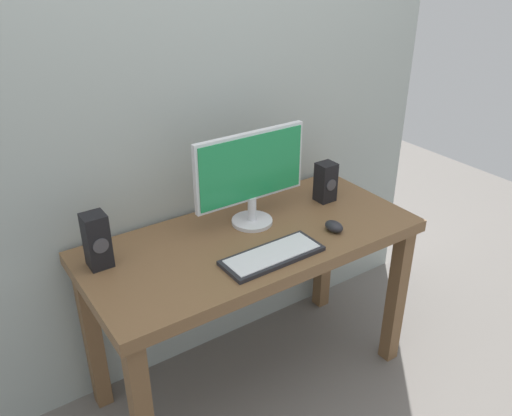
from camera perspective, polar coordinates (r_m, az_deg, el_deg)
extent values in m
plane|color=slate|center=(2.60, -0.33, -17.64)|extent=(6.00, 6.00, 0.00)
cube|color=#9EA8A3|center=(2.16, -5.87, 18.16)|extent=(2.44, 0.04, 3.00)
cube|color=brown|center=(2.15, -0.38, -3.57)|extent=(1.36, 0.62, 0.05)
cube|color=brown|center=(2.56, 14.79, -9.16)|extent=(0.06, 0.06, 0.71)
cube|color=brown|center=(2.36, -17.08, -13.21)|extent=(0.06, 0.06, 0.71)
cube|color=brown|center=(2.85, 7.29, -4.31)|extent=(0.06, 0.06, 0.71)
cylinder|color=silver|center=(2.22, -0.43, -1.42)|extent=(0.17, 0.17, 0.02)
cylinder|color=silver|center=(2.19, -0.43, -0.08)|extent=(0.04, 0.04, 0.10)
cube|color=silver|center=(2.12, -0.63, 4.44)|extent=(0.50, 0.02, 0.29)
cube|color=#1E8C4C|center=(2.11, -0.42, 4.32)|extent=(0.48, 0.01, 0.26)
cube|color=#232328|center=(1.99, 1.76, -5.13)|extent=(0.40, 0.16, 0.02)
cube|color=silver|center=(1.99, 1.76, -4.89)|extent=(0.36, 0.13, 0.00)
ellipsoid|color=#232328|center=(2.18, 8.35, -1.96)|extent=(0.07, 0.09, 0.04)
cube|color=black|center=(2.39, 7.46, 2.78)|extent=(0.08, 0.07, 0.18)
cylinder|color=#3F3F44|center=(2.37, 8.09, 2.45)|extent=(0.05, 0.00, 0.05)
cube|color=black|center=(1.98, -16.70, -3.37)|extent=(0.08, 0.08, 0.21)
cylinder|color=#3F3F44|center=(1.94, -16.29, -3.91)|extent=(0.06, 0.00, 0.06)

